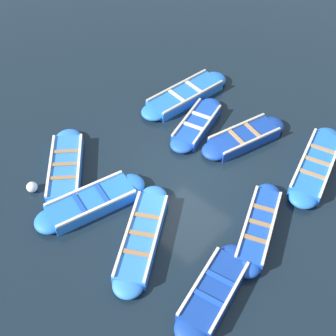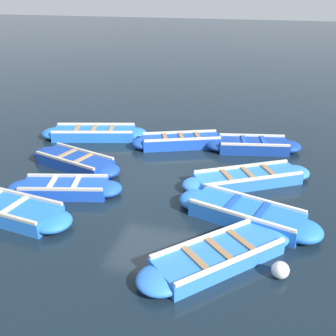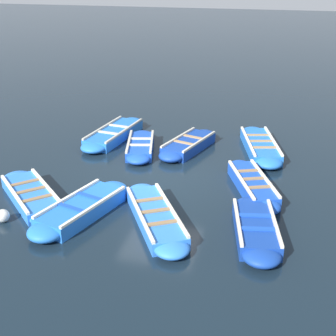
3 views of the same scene
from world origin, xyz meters
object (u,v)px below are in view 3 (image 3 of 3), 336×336
boat_outer_right (82,209)px  boat_inner_gap (155,217)px  boat_outer_left (256,229)px  boat_near_quay (189,145)px  boat_alongside (252,185)px  boat_end_of_row (140,146)px  buoy_orange_near (3,216)px  boat_tucked (114,134)px  boat_far_corner (31,196)px  boat_mid_row (260,146)px

boat_outer_right → boat_inner_gap: bearing=3.9°
boat_outer_left → boat_near_quay: bearing=118.4°
boat_inner_gap → boat_alongside: bearing=47.9°
boat_end_of_row → buoy_orange_near: 6.10m
boat_tucked → boat_end_of_row: size_ratio=1.26×
boat_inner_gap → buoy_orange_near: boat_inner_gap is taller
boat_outer_left → boat_outer_right: size_ratio=0.91×
boat_inner_gap → boat_outer_right: size_ratio=1.02×
buoy_orange_near → boat_tucked: bearing=85.2°
boat_tucked → boat_outer_left: bearing=-44.0°
boat_tucked → buoy_orange_near: size_ratio=11.69×
buoy_orange_near → boat_outer_right: bearing=23.9°
boat_far_corner → boat_outer_left: bearing=-2.1°
boat_outer_right → boat_far_corner: bearing=166.8°
boat_mid_row → boat_alongside: bearing=-89.5°
boat_outer_left → boat_alongside: boat_alongside is taller
boat_inner_gap → boat_mid_row: 6.30m
boat_far_corner → boat_outer_left: size_ratio=0.99×
boat_inner_gap → boat_alongside: size_ratio=1.08×
boat_far_corner → boat_end_of_row: boat_end_of_row is taller
boat_far_corner → boat_mid_row: bearing=42.9°
boat_inner_gap → boat_end_of_row: 5.19m
boat_tucked → boat_end_of_row: bearing=-35.0°
boat_outer_left → boat_alongside: bearing=97.1°
boat_inner_gap → boat_near_quay: bearing=92.9°
boat_inner_gap → boat_near_quay: size_ratio=1.10×
boat_far_corner → boat_near_quay: 6.18m
boat_alongside → boat_near_quay: bearing=132.2°
boat_mid_row → buoy_orange_near: size_ratio=11.52×
boat_outer_left → boat_tucked: size_ratio=0.82×
boat_alongside → boat_end_of_row: (-4.24, 2.27, -0.03)m
buoy_orange_near → boat_end_of_row: bearing=71.3°
boat_far_corner → boat_alongside: bearing=20.5°
boat_mid_row → boat_tucked: bearing=-179.0°
boat_tucked → boat_near_quay: 3.09m
boat_outer_right → boat_end_of_row: boat_outer_right is taller
boat_far_corner → boat_mid_row: size_ratio=0.82×
boat_outer_left → boat_far_corner: bearing=177.9°
boat_tucked → boat_near_quay: size_ratio=1.18×
boat_far_corner → boat_tucked: (0.44, 5.51, 0.01)m
boat_outer_left → boat_end_of_row: boat_outer_left is taller
boat_near_quay → boat_tucked: bearing=172.2°
boat_outer_right → boat_end_of_row: size_ratio=1.14×
boat_near_quay → boat_end_of_row: 1.77m
boat_outer_left → boat_outer_right: (-4.63, -0.18, 0.01)m
boat_outer_left → boat_tucked: bearing=136.0°
boat_outer_left → boat_outer_right: bearing=-177.8°
boat_mid_row → boat_near_quay: boat_mid_row is taller
boat_outer_left → buoy_orange_near: bearing=-171.2°
boat_inner_gap → buoy_orange_near: 4.02m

